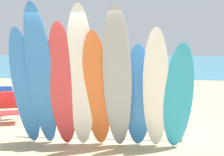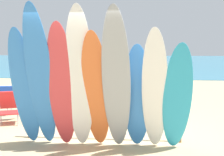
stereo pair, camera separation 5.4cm
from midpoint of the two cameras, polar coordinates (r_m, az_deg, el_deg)
The scene contains 18 objects.
ground at distance 19.91m, azimuth 2.99°, elevation 0.75°, with size 60.00×60.00×0.00m, color tan.
ocean_water at distance 36.66m, azimuth 3.96°, elevation 3.33°, with size 60.00×40.00×0.02m, color teal.
surfboard_rack at distance 6.02m, azimuth -1.94°, elevation -7.41°, with size 3.26×0.07×0.64m.
surfboard_blue_0 at distance 5.72m, azimuth -16.97°, elevation -1.99°, with size 0.49×0.06×2.37m, color #337AD1.
surfboard_blue_1 at distance 5.48m, azimuth -14.03°, elevation -0.13°, with size 0.50×0.08×2.81m, color #337AD1.
surfboard_red_2 at distance 5.42m, azimuth -9.96°, elevation -1.77°, with size 0.51×0.07×2.46m, color #D13D42.
surfboard_white_3 at distance 5.31m, azimuth -6.48°, elevation -0.37°, with size 0.51×0.06×2.75m, color white.
surfboard_orange_4 at distance 5.34m, azimuth -3.28°, elevation -2.64°, with size 0.51×0.07×2.32m, color orange.
surfboard_grey_5 at distance 5.12m, azimuth 0.76°, elevation -0.76°, with size 0.51×0.08×2.75m, color #999EA3.
surfboard_blue_6 at distance 5.40m, azimuth 4.85°, elevation -3.80°, with size 0.51×0.08×2.04m, color #337AD1.
surfboard_white_7 at distance 5.24m, azimuth 8.32°, elevation -2.66°, with size 0.47×0.06×2.39m, color white.
surfboard_teal_8 at distance 5.32m, azimuth 12.61°, elevation -3.96°, with size 0.52×0.07×2.11m, color #289EC6.
beachgoer_near_rack at distance 12.20m, azimuth 3.51°, elevation 1.19°, with size 0.49×0.35×1.47m.
beachgoer_by_water at distance 11.39m, azimuth -1.50°, elevation 1.35°, with size 0.43×0.62×1.65m.
beachgoer_photographing at distance 13.83m, azimuth -3.90°, elevation 2.37°, with size 0.44×0.55×1.71m.
beachgoer_midbeach at distance 9.23m, azimuth -1.26°, elevation 0.22°, with size 0.43×0.56×1.66m.
beach_chair_red at distance 8.93m, azimuth -20.79°, elevation -3.88°, with size 0.62×0.81×0.79m.
beach_chair_blue at distance 7.83m, azimuth -19.74°, elevation -5.24°, with size 0.73×0.86×0.80m.
Camera 1 is at (0.69, -5.81, 1.95)m, focal length 46.51 mm.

